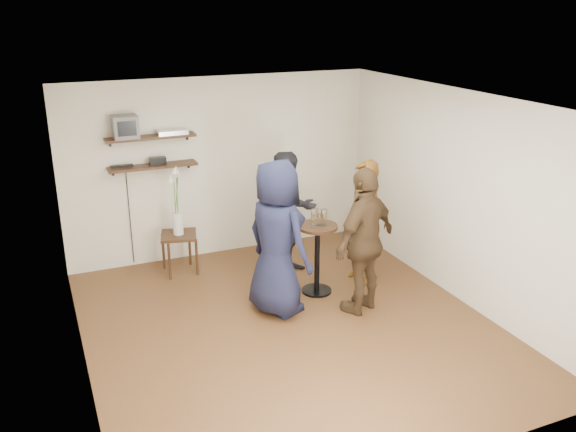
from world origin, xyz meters
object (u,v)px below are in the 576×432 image
Objects in this scene: person_navy at (277,238)px; drinks_table at (317,250)px; side_table at (179,240)px; radio at (158,161)px; person_plaid at (364,222)px; dvd_deck at (172,132)px; person_brown at (365,241)px; crt_monitor at (125,127)px; person_dark at (289,214)px.

drinks_table is at bearing -90.00° from person_navy.
drinks_table is (1.47, -1.30, 0.12)m from side_table.
radio is 0.13× the size of person_plaid.
person_plaid is (2.18, -1.23, 0.36)m from side_table.
dvd_deck is at bearing 77.84° from side_table.
person_brown is (0.30, -0.65, 0.30)m from drinks_table.
person_brown reaches higher than side_table.
person_brown is at bearing -64.84° from drinks_table.
crt_monitor is at bearing 144.81° from side_table.
person_plaid is (0.71, 0.08, 0.24)m from drinks_table.
dvd_deck is at bearing 0.00° from crt_monitor.
dvd_deck is 2.54m from drinks_table.
radio is at bearing 110.31° from side_table.
person_navy is at bearing -55.45° from crt_monitor.
person_plaid is at bearing -30.55° from crt_monitor.
drinks_table is (1.61, -1.68, -0.93)m from radio.
side_table is 0.30× the size of person_navy.
person_navy is at bearing -82.11° from person_plaid.
person_dark is 0.96× the size of person_brown.
crt_monitor reaches higher than side_table.
dvd_deck is at bearing 129.61° from drinks_table.
radio is 1.92m from person_dark.
radio is at bearing 0.00° from crt_monitor.
crt_monitor reaches higher than person_navy.
person_navy is (0.95, -1.95, -0.58)m from radio.
dvd_deck is at bearing 0.00° from radio.
crt_monitor reaches higher than radio.
drinks_table is 0.75m from person_plaid.
radio is 0.24× the size of drinks_table.
person_navy is at bearing -64.03° from radio.
dvd_deck is 0.24× the size of person_plaid.
radio is at bearing 140.13° from person_dark.
person_dark is at bearing -23.38° from side_table.
person_plaid reaches higher than radio.
person_navy is at bearing -127.56° from person_dark.
person_navy is (-0.66, -0.27, 0.35)m from drinks_table.
person_plaid reaches higher than drinks_table.
drinks_table is (2.00, -1.68, -1.43)m from crt_monitor.
person_brown is (1.69, -2.33, -1.00)m from dvd_deck.
drinks_table reaches higher than side_table.
person_brown reaches higher than radio.
crt_monitor is 0.56× the size of side_table.
person_dark reaches higher than person_plaid.
dvd_deck is at bearing -133.69° from person_plaid.
person_brown is at bearing -50.56° from radio.
dvd_deck is 0.21× the size of person_navy.
person_brown is (0.96, -0.38, -0.05)m from person_navy.
crt_monitor is at bearing 180.00° from dvd_deck.
side_table is 0.34× the size of person_plaid.
crt_monitor is 0.18× the size of person_brown.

